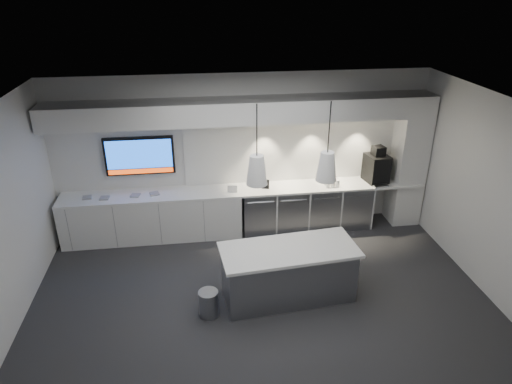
{
  "coord_description": "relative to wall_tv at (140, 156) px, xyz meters",
  "views": [
    {
      "loc": [
        -0.86,
        -5.57,
        4.49
      ],
      "look_at": [
        0.06,
        1.1,
        1.33
      ],
      "focal_mm": 32.0,
      "sensor_mm": 36.0,
      "label": 1
    }
  ],
  "objects": [
    {
      "name": "sign_white",
      "position": [
        1.65,
        -0.39,
        -0.59
      ],
      "size": [
        0.18,
        0.05,
        0.14
      ],
      "primitive_type": "cube",
      "rotation": [
        0.0,
        0.0,
        -0.18
      ],
      "color": "white",
      "rests_on": "back_counter"
    },
    {
      "name": "tray_b",
      "position": [
        -0.65,
        -0.34,
        -0.65
      ],
      "size": [
        0.17,
        0.17,
        0.02
      ],
      "primitive_type": "cube",
      "rotation": [
        0.0,
        0.0,
        -0.07
      ],
      "color": "#9C9C9C",
      "rests_on": "back_counter"
    },
    {
      "name": "wall_back",
      "position": [
        1.9,
        0.05,
        -0.06
      ],
      "size": [
        7.0,
        0.0,
        7.0
      ],
      "primitive_type": "plane",
      "rotation": [
        1.57,
        0.0,
        0.0
      ],
      "color": "white",
      "rests_on": "floor"
    },
    {
      "name": "wall_right",
      "position": [
        5.4,
        -2.45,
        -0.06
      ],
      "size": [
        0.0,
        7.0,
        7.0
      ],
      "primitive_type": "plane",
      "rotation": [
        1.57,
        0.0,
        -1.57
      ],
      "color": "white",
      "rests_on": "floor"
    },
    {
      "name": "fridge_unit_a",
      "position": [
        2.15,
        -0.27,
        -1.13
      ],
      "size": [
        0.6,
        0.61,
        0.85
      ],
      "primitive_type": "cube",
      "color": "gray",
      "rests_on": "floor"
    },
    {
      "name": "sign_black",
      "position": [
        2.28,
        -0.31,
        -0.57
      ],
      "size": [
        0.14,
        0.06,
        0.18
      ],
      "primitive_type": "cube",
      "rotation": [
        0.0,
        0.0,
        -0.31
      ],
      "color": "black",
      "rests_on": "back_counter"
    },
    {
      "name": "tray_d",
      "position": [
        0.22,
        -0.28,
        -0.65
      ],
      "size": [
        0.2,
        0.2,
        0.02
      ],
      "primitive_type": "cube",
      "rotation": [
        0.0,
        0.0,
        0.27
      ],
      "color": "#9C9C9C",
      "rests_on": "back_counter"
    },
    {
      "name": "pendant_left",
      "position": [
        1.83,
        -2.38,
        0.59
      ],
      "size": [
        0.29,
        0.29,
        1.12
      ],
      "color": "white",
      "rests_on": "ceiling"
    },
    {
      "name": "backsplash",
      "position": [
        3.1,
        0.03,
        -0.01
      ],
      "size": [
        4.6,
        0.03,
        1.3
      ],
      "primitive_type": "cube",
      "color": "white",
      "rests_on": "wall_back"
    },
    {
      "name": "cup_cluster",
      "position": [
        3.55,
        -0.38,
        -0.59
      ],
      "size": [
        0.26,
        0.17,
        0.14
      ],
      "primitive_type": null,
      "color": "white",
      "rests_on": "back_counter"
    },
    {
      "name": "tray_c",
      "position": [
        -0.12,
        -0.3,
        -0.65
      ],
      "size": [
        0.19,
        0.19,
        0.02
      ],
      "primitive_type": "cube",
      "rotation": [
        0.0,
        0.0,
        -0.2
      ],
      "color": "#9C9C9C",
      "rests_on": "back_counter"
    },
    {
      "name": "back_counter",
      "position": [
        1.9,
        -0.27,
        -0.68
      ],
      "size": [
        6.8,
        0.65,
        0.04
      ],
      "primitive_type": "cube",
      "color": "white",
      "rests_on": "left_base_cabinets"
    },
    {
      "name": "ceiling",
      "position": [
        1.9,
        -2.45,
        1.44
      ],
      "size": [
        7.0,
        7.0,
        0.0
      ],
      "primitive_type": "plane",
      "rotation": [
        3.14,
        0.0,
        0.0
      ],
      "color": "black",
      "rests_on": "wall_back"
    },
    {
      "name": "pendant_right",
      "position": [
        2.8,
        -2.38,
        0.59
      ],
      "size": [
        0.29,
        0.29,
        1.12
      ],
      "color": "white",
      "rests_on": "ceiling"
    },
    {
      "name": "wall_tv",
      "position": [
        0.0,
        0.0,
        0.0
      ],
      "size": [
        1.25,
        0.07,
        0.72
      ],
      "color": "black",
      "rests_on": "wall_back"
    },
    {
      "name": "fridge_unit_c",
      "position": [
        3.41,
        -0.27,
        -1.13
      ],
      "size": [
        0.6,
        0.61,
        0.85
      ],
      "primitive_type": "cube",
      "color": "gray",
      "rests_on": "floor"
    },
    {
      "name": "soffit",
      "position": [
        1.9,
        -0.25,
        0.84
      ],
      "size": [
        6.9,
        0.6,
        0.4
      ],
      "primitive_type": "cube",
      "color": "white",
      "rests_on": "wall_back"
    },
    {
      "name": "fridge_unit_b",
      "position": [
        2.78,
        -0.27,
        -1.13
      ],
      "size": [
        0.6,
        0.61,
        0.85
      ],
      "primitive_type": "cube",
      "color": "gray",
      "rests_on": "floor"
    },
    {
      "name": "column",
      "position": [
        5.1,
        -0.25,
        -0.26
      ],
      "size": [
        0.55,
        0.55,
        2.6
      ],
      "primitive_type": "cube",
      "color": "white",
      "rests_on": "floor"
    },
    {
      "name": "fridge_unit_d",
      "position": [
        4.04,
        -0.27,
        -1.13
      ],
      "size": [
        0.6,
        0.61,
        0.85
      ],
      "primitive_type": "cube",
      "color": "gray",
      "rests_on": "floor"
    },
    {
      "name": "island",
      "position": [
        2.31,
        -2.38,
        -1.12
      ],
      "size": [
        2.11,
        1.06,
        0.86
      ],
      "rotation": [
        0.0,
        0.0,
        0.09
      ],
      "color": "gray",
      "rests_on": "floor"
    },
    {
      "name": "left_base_cabinets",
      "position": [
        0.15,
        -0.27,
        -1.13
      ],
      "size": [
        3.3,
        0.63,
        0.86
      ],
      "primitive_type": "cube",
      "color": "white",
      "rests_on": "floor"
    },
    {
      "name": "bin",
      "position": [
        1.08,
        -2.66,
        -1.36
      ],
      "size": [
        0.3,
        0.3,
        0.41
      ],
      "primitive_type": "cylinder",
      "rotation": [
        0.0,
        0.0,
        0.04
      ],
      "color": "gray",
      "rests_on": "floor"
    },
    {
      "name": "coffee_machine",
      "position": [
        4.46,
        -0.25,
        -0.37
      ],
      "size": [
        0.45,
        0.61,
        0.71
      ],
      "rotation": [
        0.0,
        0.0,
        0.16
      ],
      "color": "black",
      "rests_on": "back_counter"
    },
    {
      "name": "floor",
      "position": [
        1.9,
        -2.45,
        -1.56
      ],
      "size": [
        7.0,
        7.0,
        0.0
      ],
      "primitive_type": "plane",
      "color": "#2D2D2F",
      "rests_on": "ground"
    },
    {
      "name": "tray_a",
      "position": [
        -0.97,
        -0.28,
        -0.65
      ],
      "size": [
        0.18,
        0.18,
        0.02
      ],
      "primitive_type": "cube",
      "rotation": [
        0.0,
        0.0,
        0.12
      ],
      "color": "#9C9C9C",
      "rests_on": "back_counter"
    },
    {
      "name": "wall_front",
      "position": [
        1.9,
        -4.95,
        -0.06
      ],
      "size": [
        7.0,
        0.0,
        7.0
      ],
      "primitive_type": "plane",
      "rotation": [
        -1.57,
        0.0,
        0.0
      ],
      "color": "white",
      "rests_on": "floor"
    }
  ]
}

